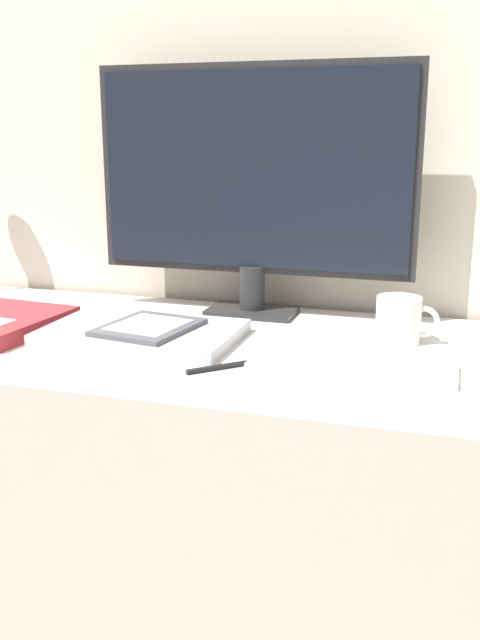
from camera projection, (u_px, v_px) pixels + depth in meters
wall_back at (285, 75)px, 1.48m from camera, size 3.60×0.05×2.40m
desk at (236, 522)px, 1.37m from camera, size 1.60×0.61×0.72m
monitor at (253, 180)px, 1.43m from camera, size 0.66×0.11×0.50m
keyboard at (352, 366)px, 1.14m from camera, size 0.33×0.11×0.01m
laptop at (143, 333)px, 1.31m from camera, size 0.35×0.23×0.02m
ereader at (149, 327)px, 1.29m from camera, size 0.17×0.20×0.01m
coffee_mug at (400, 320)px, 1.28m from camera, size 0.11×0.08×0.08m
pen at (225, 366)px, 1.15m from camera, size 0.10×0.10×0.01m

